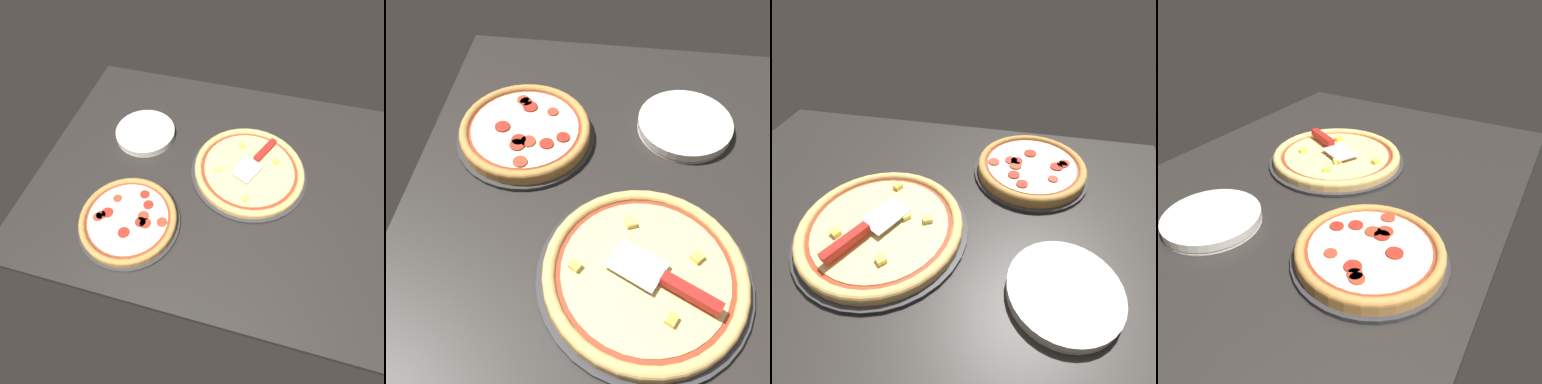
# 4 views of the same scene
# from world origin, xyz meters

# --- Properties ---
(ground_plane) EXTENTS (1.32, 1.00, 0.04)m
(ground_plane) POSITION_xyz_m (0.00, 0.00, -0.02)
(ground_plane) COLOR black
(pizza_pan_front) EXTENTS (0.41, 0.41, 0.01)m
(pizza_pan_front) POSITION_xyz_m (-0.09, -0.03, 0.01)
(pizza_pan_front) COLOR #2D2D30
(pizza_pan_front) RESTS_ON ground_plane
(pizza_front) EXTENTS (0.39, 0.39, 0.03)m
(pizza_front) POSITION_xyz_m (-0.09, -0.03, 0.02)
(pizza_front) COLOR #DBAD60
(pizza_front) RESTS_ON pizza_pan_front
(pizza_pan_back) EXTENTS (0.33, 0.33, 0.01)m
(pizza_pan_back) POSITION_xyz_m (0.26, 0.26, 0.01)
(pizza_pan_back) COLOR #2D2D30
(pizza_pan_back) RESTS_ON ground_plane
(pizza_back) EXTENTS (0.31, 0.31, 0.03)m
(pizza_back) POSITION_xyz_m (0.26, 0.26, 0.03)
(pizza_back) COLOR #B77F3D
(pizza_back) RESTS_ON pizza_pan_back
(serving_spatula) EXTENTS (0.14, 0.22, 0.02)m
(serving_spatula) POSITION_xyz_m (-0.12, -0.09, 0.05)
(serving_spatula) COLOR #B7B7BC
(serving_spatula) RESTS_ON pizza_front
(plate_stack) EXTENTS (0.23, 0.23, 0.03)m
(plate_stack) POSITION_xyz_m (0.34, -0.12, 0.01)
(plate_stack) COLOR silver
(plate_stack) RESTS_ON ground_plane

